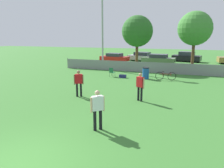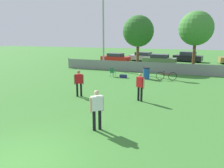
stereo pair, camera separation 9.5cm
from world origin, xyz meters
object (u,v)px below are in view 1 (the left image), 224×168
(light_pole, at_px, (102,24))
(bicycle_sideline, at_px, (166,76))
(folding_chair_sideline, at_px, (112,72))
(player_receiver_white, at_px, (98,107))
(parked_car_red, at_px, (115,58))
(player_defender_red, at_px, (79,81))
(player_thrower_red, at_px, (140,85))
(gear_bag_sideline, at_px, (123,76))
(tree_near_pole, at_px, (137,31))
(trash_bin, at_px, (146,73))
(frisbee_disc, at_px, (99,96))
(parked_car_dark, at_px, (187,57))
(tree_far_right, at_px, (195,29))
(parked_car_silver, at_px, (142,57))
(parked_car_olive, at_px, (158,59))

(light_pole, height_order, bicycle_sideline, light_pole)
(folding_chair_sideline, bearing_deg, light_pole, -45.57)
(player_receiver_white, relative_size, parked_car_red, 0.39)
(player_receiver_white, height_order, player_defender_red, same)
(player_thrower_red, relative_size, gear_bag_sideline, 2.71)
(tree_near_pole, height_order, folding_chair_sideline, tree_near_pole)
(trash_bin, distance_m, gear_bag_sideline, 2.13)
(frisbee_disc, xyz_separation_m, gear_bag_sideline, (-0.45, 6.53, 0.13))
(player_receiver_white, distance_m, folding_chair_sideline, 11.84)
(trash_bin, relative_size, parked_car_red, 0.24)
(bicycle_sideline, relative_size, parked_car_dark, 0.40)
(light_pole, height_order, frisbee_disc, light_pole)
(tree_far_right, bearing_deg, folding_chair_sideline, -137.99)
(gear_bag_sideline, bearing_deg, player_receiver_white, -77.85)
(tree_near_pole, xyz_separation_m, player_receiver_white, (2.57, -17.19, -3.28))
(parked_car_silver, bearing_deg, tree_near_pole, -70.86)
(player_defender_red, distance_m, trash_bin, 7.75)
(tree_far_right, height_order, trash_bin, tree_far_right)
(folding_chair_sideline, bearing_deg, trash_bin, -165.53)
(light_pole, height_order, tree_far_right, light_pole)
(tree_far_right, xyz_separation_m, trash_bin, (-3.86, -6.21, -3.99))
(light_pole, height_order, gear_bag_sideline, light_pole)
(player_defender_red, height_order, trash_bin, player_defender_red)
(trash_bin, bearing_deg, frisbee_disc, -103.71)
(frisbee_disc, relative_size, trash_bin, 0.27)
(trash_bin, relative_size, gear_bag_sideline, 1.67)
(folding_chair_sideline, distance_m, parked_car_silver, 13.85)
(player_thrower_red, relative_size, trash_bin, 1.62)
(trash_bin, xyz_separation_m, gear_bag_sideline, (-2.09, -0.20, -0.38))
(parked_car_olive, xyz_separation_m, parked_car_dark, (3.55, 3.98, 0.06))
(bicycle_sideline, distance_m, trash_bin, 1.76)
(folding_chair_sideline, xyz_separation_m, parked_car_silver, (-0.14, 13.84, 0.18))
(trash_bin, bearing_deg, tree_far_right, 58.16)
(player_defender_red, height_order, folding_chair_sideline, player_defender_red)
(parked_car_dark, bearing_deg, player_defender_red, -93.57)
(trash_bin, distance_m, parked_car_silver, 14.12)
(parked_car_silver, xyz_separation_m, parked_car_dark, (6.38, 1.44, 0.04))
(player_receiver_white, bearing_deg, parked_car_dark, 40.47)
(tree_far_right, relative_size, player_thrower_red, 3.77)
(gear_bag_sideline, relative_size, parked_car_olive, 0.14)
(player_defender_red, bearing_deg, parked_car_red, 77.60)
(tree_far_right, xyz_separation_m, gear_bag_sideline, (-5.95, -6.42, -4.37))
(tree_far_right, xyz_separation_m, bicycle_sideline, (-2.10, -6.22, -4.14))
(folding_chair_sideline, xyz_separation_m, trash_bin, (3.18, 0.12, 0.04))
(player_receiver_white, height_order, bicycle_sideline, player_receiver_white)
(light_pole, relative_size, tree_near_pole, 1.40)
(bicycle_sideline, height_order, parked_car_olive, parked_car_olive)
(player_thrower_red, bearing_deg, tree_far_right, 108.96)
(player_receiver_white, distance_m, frisbee_disc, 5.17)
(light_pole, height_order, tree_near_pole, light_pole)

